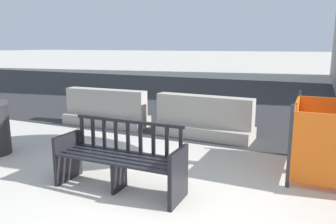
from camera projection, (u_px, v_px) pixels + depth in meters
ground_plane at (155, 216)px, 3.58m from camera, size 200.00×200.00×0.00m
street_asphalt at (268, 99)px, 11.32m from camera, size 120.00×12.00×0.01m
street_bench at (120, 160)px, 4.16m from camera, size 1.69×0.54×0.88m
jersey_barrier_centre at (204, 120)px, 6.63m from camera, size 2.02×0.76×0.84m
jersey_barrier_left at (106, 111)px, 7.59m from camera, size 2.02×0.75×0.84m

